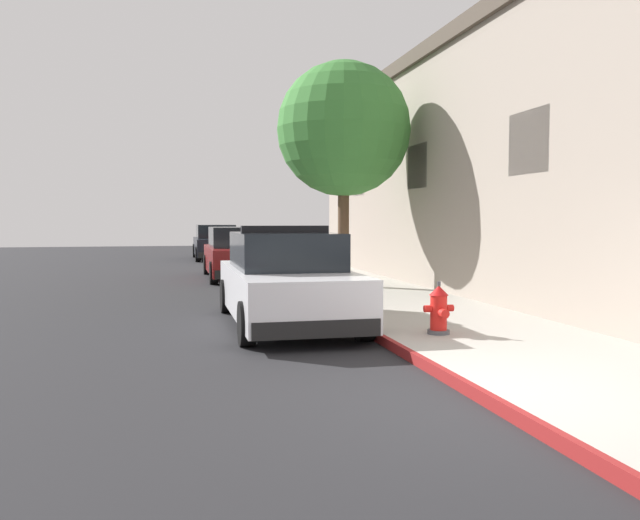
{
  "coord_description": "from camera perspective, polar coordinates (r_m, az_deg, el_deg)",
  "views": [
    {
      "loc": [
        -2.95,
        -5.64,
        1.78
      ],
      "look_at": [
        -0.15,
        6.61,
        1.0
      ],
      "focal_mm": 36.46,
      "sensor_mm": 36.0,
      "label": 1
    }
  ],
  "objects": [
    {
      "name": "fire_hydrant",
      "position": [
        9.51,
        10.39,
        -4.32
      ],
      "size": [
        0.44,
        0.4,
        0.76
      ],
      "color": "#4C4C51",
      "rests_on": "sidewalk_pavement"
    },
    {
      "name": "curb_painted_edge",
      "position": [
        16.0,
        -2.33,
        -2.6
      ],
      "size": [
        0.08,
        60.0,
        0.14
      ],
      "primitive_type": "cube",
      "color": "maroon",
      "rests_on": "ground"
    },
    {
      "name": "street_tree",
      "position": [
        16.31,
        2.09,
        11.36
      ],
      "size": [
        3.3,
        3.3,
        5.53
      ],
      "color": "brown",
      "rests_on": "sidewalk_pavement"
    },
    {
      "name": "parked_car_silver_ahead",
      "position": [
        19.9,
        -7.17,
        0.52
      ],
      "size": [
        1.94,
        4.84,
        1.56
      ],
      "color": "maroon",
      "rests_on": "ground"
    },
    {
      "name": "parked_car_dark_far",
      "position": [
        29.77,
        -9.15,
        1.49
      ],
      "size": [
        1.94,
        4.84,
        1.56
      ],
      "color": "black",
      "rests_on": "ground"
    },
    {
      "name": "police_cruiser",
      "position": [
        11.0,
        -3.02,
        -1.85
      ],
      "size": [
        1.94,
        4.84,
        1.68
      ],
      "color": "white",
      "rests_on": "ground"
    },
    {
      "name": "ground_plane",
      "position": [
        15.83,
        -18.31,
        -3.45
      ],
      "size": [
        29.04,
        60.0,
        0.2
      ],
      "primitive_type": "cube",
      "color": "#232326"
    },
    {
      "name": "sidewalk_pavement",
      "position": [
        16.36,
        3.1,
        -2.46
      ],
      "size": [
        3.07,
        60.0,
        0.14
      ],
      "primitive_type": "cube",
      "color": "#ADA89E",
      "rests_on": "ground"
    },
    {
      "name": "storefront_building",
      "position": [
        17.77,
        16.79,
        7.42
      ],
      "size": [
        5.69,
        18.8,
        6.03
      ],
      "color": "gray",
      "rests_on": "ground"
    }
  ]
}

